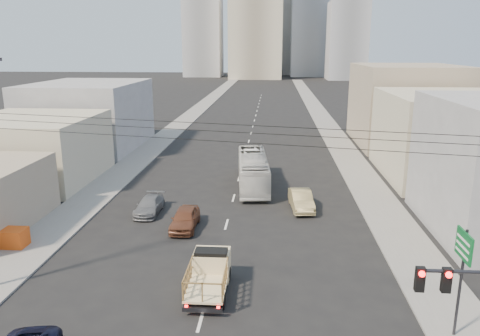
# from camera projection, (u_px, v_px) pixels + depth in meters

# --- Properties ---
(sidewalk_left) EXTENTS (3.50, 180.00, 0.12)m
(sidewalk_left) POSITION_uv_depth(u_px,v_px,m) (194.00, 113.00, 88.06)
(sidewalk_left) COLOR slate
(sidewalk_left) RESTS_ON ground
(sidewalk_right) EXTENTS (3.50, 180.00, 0.12)m
(sidewalk_right) POSITION_uv_depth(u_px,v_px,m) (320.00, 114.00, 86.44)
(sidewalk_right) COLOR slate
(sidewalk_right) RESTS_ON ground
(lane_dashes) EXTENTS (0.15, 104.00, 0.01)m
(lane_dashes) POSITION_uv_depth(u_px,v_px,m) (252.00, 130.00, 70.85)
(lane_dashes) COLOR silver
(lane_dashes) RESTS_ON ground
(flatbed_pickup) EXTENTS (1.95, 4.41, 1.90)m
(flatbed_pickup) POSITION_uv_depth(u_px,v_px,m) (209.00, 272.00, 23.92)
(flatbed_pickup) COLOR beige
(flatbed_pickup) RESTS_ON ground
(city_bus) EXTENTS (3.35, 10.80, 2.96)m
(city_bus) POSITION_uv_depth(u_px,v_px,m) (253.00, 170.00, 41.99)
(city_bus) COLOR silver
(city_bus) RESTS_ON ground
(sedan_brown) EXTENTS (1.71, 4.21, 1.43)m
(sedan_brown) POSITION_uv_depth(u_px,v_px,m) (185.00, 219.00, 32.34)
(sedan_brown) COLOR brown
(sedan_brown) RESTS_ON ground
(sedan_tan) EXTENTS (1.97, 4.56, 1.46)m
(sedan_tan) POSITION_uv_depth(u_px,v_px,m) (301.00, 200.00, 36.20)
(sedan_tan) COLOR #998A59
(sedan_tan) RESTS_ON ground
(sedan_grey) EXTENTS (1.71, 4.16, 1.20)m
(sedan_grey) POSITION_uv_depth(u_px,v_px,m) (149.00, 206.00, 35.33)
(sedan_grey) COLOR slate
(sedan_grey) RESTS_ON ground
(traffic_signal) EXTENTS (3.23, 0.35, 6.00)m
(traffic_signal) POSITION_uv_depth(u_px,v_px,m) (480.00, 317.00, 14.62)
(traffic_signal) COLOR #2D2D33
(traffic_signal) RESTS_ON ground
(green_sign) EXTENTS (0.18, 1.60, 5.00)m
(green_sign) POSITION_uv_depth(u_px,v_px,m) (463.00, 258.00, 19.44)
(green_sign) COLOR #2D2D33
(green_sign) RESTS_ON ground
(overhead_wires) EXTENTS (23.01, 5.02, 0.72)m
(overhead_wires) POSITION_uv_depth(u_px,v_px,m) (194.00, 131.00, 18.89)
(overhead_wires) COLOR black
(overhead_wires) RESTS_ON ground
(crate_stack) EXTENTS (1.80, 1.20, 1.14)m
(crate_stack) POSITION_uv_depth(u_px,v_px,m) (12.00, 238.00, 29.18)
(crate_stack) COLOR #D64D14
(crate_stack) RESTS_ON sidewalk_left
(bldg_right_mid) EXTENTS (11.00, 14.00, 8.00)m
(bldg_right_mid) POSITION_uv_depth(u_px,v_px,m) (445.00, 136.00, 44.38)
(bldg_right_mid) COLOR #BEB599
(bldg_right_mid) RESTS_ON ground
(bldg_right_far) EXTENTS (12.00, 16.00, 10.00)m
(bldg_right_far) POSITION_uv_depth(u_px,v_px,m) (406.00, 105.00, 59.53)
(bldg_right_far) COLOR gray
(bldg_right_far) RESTS_ON ground
(bldg_left_mid) EXTENTS (11.00, 12.00, 6.00)m
(bldg_left_mid) POSITION_uv_depth(u_px,v_px,m) (34.00, 149.00, 43.42)
(bldg_left_mid) COLOR #BEB599
(bldg_left_mid) RESTS_ON ground
(bldg_left_far) EXTENTS (12.00, 16.00, 8.00)m
(bldg_left_far) POSITION_uv_depth(u_px,v_px,m) (89.00, 115.00, 57.68)
(bldg_left_far) COLOR gray
(bldg_left_far) RESTS_ON ground
(midrise_ne) EXTENTS (16.00, 16.00, 40.00)m
(midrise_ne) POSITION_uv_depth(u_px,v_px,m) (311.00, 27.00, 191.93)
(midrise_ne) COLOR gray
(midrise_ne) RESTS_ON ground
(midrise_nw) EXTENTS (15.00, 15.00, 34.00)m
(midrise_nw) POSITION_uv_depth(u_px,v_px,m) (203.00, 34.00, 190.90)
(midrise_nw) COLOR gray
(midrise_nw) RESTS_ON ground
(midrise_back) EXTENTS (18.00, 18.00, 44.00)m
(midrise_back) POSITION_uv_depth(u_px,v_px,m) (281.00, 23.00, 206.73)
(midrise_back) COLOR gray
(midrise_back) RESTS_ON ground
(midrise_east) EXTENTS (14.00, 14.00, 28.00)m
(midrise_east) POSITION_uv_depth(u_px,v_px,m) (347.00, 41.00, 173.32)
(midrise_east) COLOR gray
(midrise_east) RESTS_ON ground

